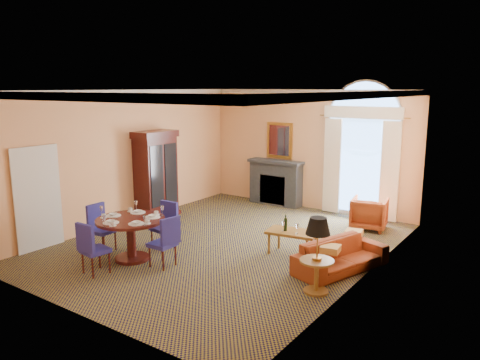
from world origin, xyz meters
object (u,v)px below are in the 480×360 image
Objects in this scene: dining_table at (131,229)px; armchair at (369,213)px; sofa at (341,256)px; coffee_table at (292,233)px; armoire at (156,176)px; side_table at (317,245)px.

dining_table reaches higher than armchair.
coffee_table reaches higher than sofa.
coffee_table is (2.41, 1.97, -0.15)m from dining_table.
armoire is 2.07× the size of coffee_table.
sofa is 2.79m from armchair.
armchair is at bearing 56.46° from dining_table.
side_table is at bearing -18.31° from armoire.
sofa is at bearing -7.03° from armoire.
coffee_table is (4.18, -0.50, -0.60)m from armoire.
armoire is 2.72× the size of armchair.
coffee_table reaches higher than armchair.
armchair is (3.03, 4.57, -0.24)m from dining_table.
armchair is 0.66× the size of side_table.
side_table is (1.14, -1.26, 0.34)m from coffee_table.
dining_table is 3.62m from side_table.
armoire is at bearing 125.76° from dining_table.
sofa is 1.12m from coffee_table.
armoire reaches higher than coffee_table.
armchair is 3.92m from side_table.
coffee_table is (-1.09, 0.15, 0.19)m from sofa.
dining_table is 3.11m from coffee_table.
coffee_table is (-0.62, -2.60, 0.09)m from armchair.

